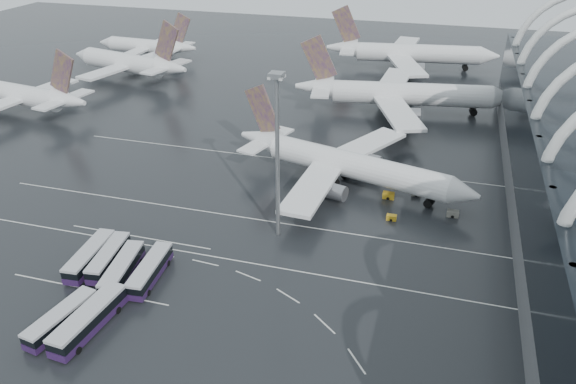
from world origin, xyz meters
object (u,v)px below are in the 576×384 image
(bus_row_near_a, at_px, (90,256))
(bus_row_near_d, at_px, (150,270))
(airliner_gate_c, at_px, (408,54))
(jet_remote_west, at_px, (25,96))
(bus_row_far_c, at_px, (89,320))
(airliner_gate_b, at_px, (400,94))
(gse_cart_belly_b, at_px, (416,193))
(bus_row_near_b, at_px, (109,258))
(floodlight_mast, at_px, (277,138))
(bus_row_far_b, at_px, (61,319))
(gse_cart_belly_e, at_px, (389,195))
(airliner_main, at_px, (345,164))
(jet_remote_mid, at_px, (130,64))
(gse_cart_belly_a, at_px, (391,217))
(gse_cart_belly_d, at_px, (453,214))
(jet_remote_far, at_px, (148,47))
(bus_row_near_c, at_px, (122,269))

(bus_row_near_a, distance_m, bus_row_near_d, 11.65)
(bus_row_near_a, relative_size, bus_row_near_d, 1.02)
(airliner_gate_c, distance_m, jet_remote_west, 125.83)
(bus_row_near_a, height_order, bus_row_far_c, bus_row_far_c)
(airliner_gate_b, distance_m, jet_remote_west, 105.78)
(jet_remote_west, height_order, gse_cart_belly_b, jet_remote_west)
(bus_row_near_b, height_order, bus_row_near_d, bus_row_near_d)
(gse_cart_belly_b, bearing_deg, floodlight_mast, -135.83)
(airliner_gate_b, xyz_separation_m, bus_row_near_b, (-37.87, -89.71, -3.72))
(airliner_gate_b, xyz_separation_m, gse_cart_belly_b, (9.47, -49.71, -4.84))
(bus_row_far_b, xyz_separation_m, gse_cart_belly_e, (40.06, 52.51, -0.99))
(airliner_main, distance_m, jet_remote_west, 96.98)
(airliner_gate_b, height_order, jet_remote_mid, airliner_gate_b)
(floodlight_mast, distance_m, gse_cart_belly_e, 32.18)
(bus_row_near_b, bearing_deg, gse_cart_belly_a, -64.59)
(gse_cart_belly_d, bearing_deg, jet_remote_far, 142.03)
(gse_cart_belly_b, xyz_separation_m, gse_cart_belly_d, (7.53, -6.77, 0.10))
(airliner_gate_b, xyz_separation_m, jet_remote_far, (-97.51, 32.90, -0.68))
(jet_remote_mid, relative_size, jet_remote_far, 1.18)
(gse_cart_belly_d, relative_size, gse_cart_belly_e, 0.96)
(airliner_gate_c, bearing_deg, gse_cart_belly_a, -93.57)
(bus_row_near_b, bearing_deg, jet_remote_west, 39.21)
(airliner_main, xyz_separation_m, jet_remote_west, (-95.26, 18.18, 0.48))
(airliner_main, bearing_deg, bus_row_far_b, -102.48)
(airliner_main, distance_m, jet_remote_far, 122.68)
(bus_row_far_b, bearing_deg, bus_row_near_b, 16.09)
(bus_row_near_a, height_order, bus_row_near_b, bus_row_near_a)
(airliner_gate_b, bearing_deg, floodlight_mast, -109.82)
(bus_row_near_a, distance_m, gse_cart_belly_a, 55.17)
(bus_row_near_c, bearing_deg, bus_row_far_c, -179.87)
(jet_remote_far, distance_m, bus_row_near_d, 141.46)
(bus_row_far_c, bearing_deg, gse_cart_belly_b, -32.61)
(bus_row_near_b, distance_m, bus_row_far_b, 15.49)
(airliner_main, height_order, bus_row_near_d, airliner_main)
(bus_row_far_b, bearing_deg, gse_cart_belly_a, -34.44)
(airliner_gate_c, relative_size, bus_row_near_a, 4.63)
(bus_row_near_b, bearing_deg, bus_row_far_b, 179.19)
(jet_remote_mid, bearing_deg, bus_row_near_d, 135.11)
(airliner_gate_b, relative_size, bus_row_far_c, 4.35)
(airliner_gate_b, height_order, bus_row_near_c, airliner_gate_b)
(airliner_gate_b, distance_m, gse_cart_belly_b, 50.84)
(airliner_gate_b, height_order, gse_cart_belly_b, airliner_gate_b)
(bus_row_near_b, xyz_separation_m, bus_row_near_c, (4.07, -2.45, 0.10))
(airliner_main, bearing_deg, gse_cart_belly_e, -4.93)
(gse_cart_belly_b, relative_size, gse_cart_belly_e, 0.81)
(gse_cart_belly_a, bearing_deg, airliner_main, 133.57)
(airliner_gate_c, height_order, jet_remote_far, airliner_gate_c)
(gse_cart_belly_a, bearing_deg, bus_row_near_a, -148.05)
(bus_row_near_b, bearing_deg, airliner_gate_b, -30.69)
(jet_remote_west, xyz_separation_m, floodlight_mast, (87.63, -41.52, 13.88))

